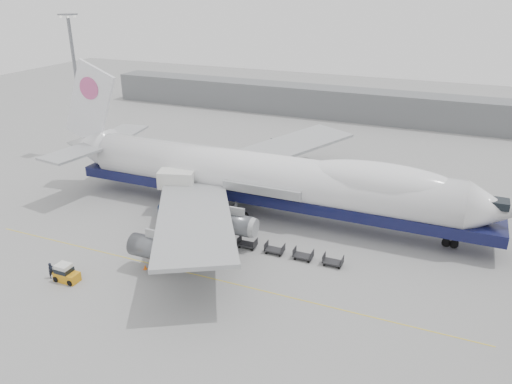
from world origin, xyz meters
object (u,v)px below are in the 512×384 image
at_px(catering_truck, 177,189).
at_px(ground_worker, 51,271).
at_px(baggage_tug, 66,274).
at_px(airliner, 269,177).

height_order(catering_truck, ground_worker, catering_truck).
height_order(baggage_tug, ground_worker, baggage_tug).
xyz_separation_m(catering_truck, baggage_tug, (-1.94, -20.51, -2.57)).
distance_m(catering_truck, baggage_tug, 20.76).
height_order(airliner, baggage_tug, airliner).
bearing_deg(baggage_tug, ground_worker, -173.82).
bearing_deg(airliner, baggage_tug, -119.90).
bearing_deg(airliner, ground_worker, -122.87).
xyz_separation_m(airliner, catering_truck, (-12.22, -4.12, -2.17)).
bearing_deg(catering_truck, baggage_tug, -112.28).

